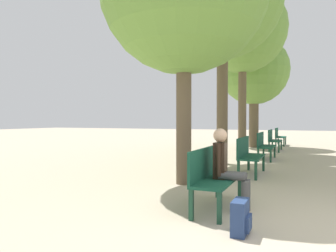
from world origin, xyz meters
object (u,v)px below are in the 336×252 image
(bench_row_1, at_px, (248,153))
(tree_row_2, at_px, (243,30))
(bench_row_2, at_px, (264,144))
(bench_row_4, at_px, (279,135))
(tree_row_3, at_px, (254,71))
(bench_row_3, at_px, (273,139))
(person_seated, at_px, (227,166))
(backpack, at_px, (241,217))
(bench_row_0, at_px, (212,174))
(tree_row_1, at_px, (223,0))

(bench_row_1, relative_size, tree_row_2, 0.22)
(bench_row_2, bearing_deg, bench_row_4, 90.00)
(bench_row_2, relative_size, tree_row_3, 0.27)
(bench_row_3, xyz_separation_m, tree_row_3, (-1.07, 1.64, 3.26))
(person_seated, relative_size, backpack, 3.02)
(bench_row_1, height_order, person_seated, person_seated)
(tree_row_2, relative_size, tree_row_3, 1.23)
(backpack, bearing_deg, bench_row_0, 122.10)
(bench_row_3, bearing_deg, bench_row_4, 90.00)
(bench_row_3, bearing_deg, bench_row_2, -90.00)
(bench_row_3, xyz_separation_m, tree_row_1, (-1.07, -5.00, 4.54))
(tree_row_2, distance_m, tree_row_3, 3.42)
(tree_row_1, relative_size, backpack, 16.96)
(tree_row_2, height_order, tree_row_3, tree_row_2)
(bench_row_4, distance_m, backpack, 14.47)
(bench_row_0, bearing_deg, person_seated, 2.70)
(bench_row_3, relative_size, person_seated, 1.23)
(tree_row_1, bearing_deg, bench_row_4, 82.69)
(bench_row_1, bearing_deg, tree_row_3, 97.31)
(bench_row_2, relative_size, person_seated, 1.23)
(bench_row_2, xyz_separation_m, backpack, (0.62, -7.72, -0.34))
(tree_row_3, bearing_deg, tree_row_1, -90.00)
(bench_row_4, relative_size, backpack, 3.72)
(bench_row_0, relative_size, tree_row_3, 0.27)
(tree_row_2, relative_size, person_seated, 5.51)
(bench_row_1, bearing_deg, bench_row_0, -90.00)
(bench_row_4, relative_size, tree_row_1, 0.22)
(tree_row_3, relative_size, backpack, 13.53)
(bench_row_0, xyz_separation_m, bench_row_4, (0.00, 13.46, 0.00))
(bench_row_0, distance_m, tree_row_3, 12.23)
(bench_row_1, distance_m, backpack, 4.41)
(bench_row_0, bearing_deg, bench_row_1, 90.00)
(tree_row_2, xyz_separation_m, backpack, (1.69, -9.53, -4.83))
(bench_row_2, relative_size, tree_row_2, 0.22)
(tree_row_1, xyz_separation_m, person_seated, (1.31, -5.09, -4.41))
(bench_row_1, relative_size, tree_row_3, 0.27)
(bench_row_4, bearing_deg, bench_row_2, -90.00)
(bench_row_1, height_order, bench_row_3, same)
(bench_row_4, distance_m, person_seated, 13.45)
(bench_row_1, height_order, bench_row_4, same)
(bench_row_1, xyz_separation_m, tree_row_2, (-1.07, 5.18, 4.49))
(bench_row_1, bearing_deg, tree_row_2, 101.71)
(tree_row_2, height_order, person_seated, tree_row_2)
(bench_row_3, relative_size, tree_row_3, 0.27)
(bench_row_3, bearing_deg, bench_row_0, -90.00)
(person_seated, bearing_deg, backpack, -68.95)
(bench_row_0, distance_m, bench_row_2, 6.73)
(bench_row_4, xyz_separation_m, tree_row_2, (-1.07, -4.92, 4.49))
(tree_row_3, bearing_deg, bench_row_3, -56.76)
(tree_row_3, bearing_deg, bench_row_2, -77.89)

